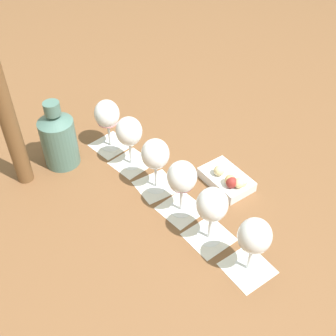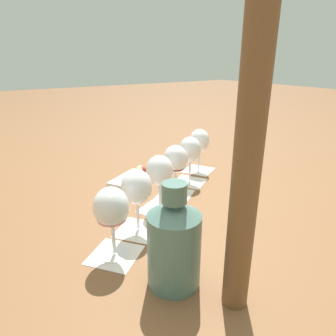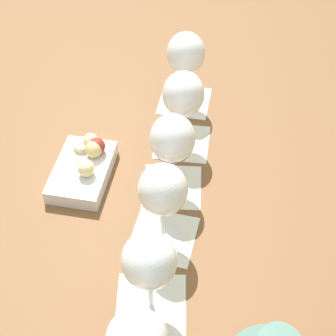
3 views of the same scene
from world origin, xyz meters
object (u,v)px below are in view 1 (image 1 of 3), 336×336
object	(u,v)px
wine_glass_5	(254,238)
ceramic_vase	(58,138)
wine_glass_1	(129,134)
wine_glass_2	(155,156)
wine_glass_0	(107,116)
snack_dish	(227,179)
wine_glass_4	(212,207)
wine_glass_3	(182,179)

from	to	relation	value
wine_glass_5	ceramic_vase	world-z (taller)	ceramic_vase
wine_glass_1	ceramic_vase	size ratio (longest dim) A/B	0.77
wine_glass_1	ceramic_vase	bearing A→B (deg)	-98.51
wine_glass_2	wine_glass_0	bearing A→B (deg)	-147.53
wine_glass_5	snack_dish	size ratio (longest dim) A/B	0.92
wine_glass_0	wine_glass_2	xyz separation A→B (m)	(0.20, 0.13, -0.00)
wine_glass_2	wine_glass_4	world-z (taller)	same
wine_glass_3	wine_glass_2	bearing A→B (deg)	-148.32
wine_glass_1	wine_glass_2	bearing A→B (deg)	31.50
wine_glass_2	wine_glass_5	xyz separation A→B (m)	(0.30, 0.19, 0.00)
wine_glass_1	wine_glass_2	distance (m)	0.13
ceramic_vase	snack_dish	size ratio (longest dim) A/B	1.20
wine_glass_0	wine_glass_4	bearing A→B (deg)	31.56
wine_glass_1	ceramic_vase	xyz separation A→B (m)	(-0.03, -0.21, -0.02)
wine_glass_0	wine_glass_5	distance (m)	0.60
wine_glass_1	wine_glass_2	world-z (taller)	same
wine_glass_2	ceramic_vase	distance (m)	0.31
wine_glass_1	wine_glass_2	xyz separation A→B (m)	(0.11, 0.07, -0.00)
wine_glass_5	snack_dish	xyz separation A→B (m)	(-0.29, 0.01, -0.09)
wine_glass_5	snack_dish	world-z (taller)	wine_glass_5
wine_glass_5	ceramic_vase	bearing A→B (deg)	-133.41
wine_glass_0	wine_glass_5	size ratio (longest dim) A/B	1.00
wine_glass_2	snack_dish	size ratio (longest dim) A/B	0.92
wine_glass_1	snack_dish	size ratio (longest dim) A/B	0.92
wine_glass_0	ceramic_vase	xyz separation A→B (m)	(0.06, -0.14, -0.02)
wine_glass_3	wine_glass_5	size ratio (longest dim) A/B	1.00
wine_glass_0	wine_glass_4	distance (m)	0.47
wine_glass_5	ceramic_vase	distance (m)	0.64
wine_glass_1	wine_glass_4	size ratio (longest dim) A/B	1.00
wine_glass_0	wine_glass_1	world-z (taller)	same
wine_glass_0	snack_dish	xyz separation A→B (m)	(0.22, 0.33, -0.09)
wine_glass_0	wine_glass_3	size ratio (longest dim) A/B	1.00
wine_glass_3	snack_dish	world-z (taller)	wine_glass_3
wine_glass_2	wine_glass_4	distance (m)	0.23
wine_glass_1	snack_dish	distance (m)	0.31
ceramic_vase	wine_glass_1	bearing A→B (deg)	81.49
ceramic_vase	wine_glass_2	bearing A→B (deg)	63.00
wine_glass_0	wine_glass_3	world-z (taller)	same
wine_glass_3	snack_dish	distance (m)	0.19
wine_glass_1	wine_glass_3	bearing A→B (deg)	31.59
wine_glass_2	wine_glass_5	size ratio (longest dim) A/B	1.00
wine_glass_0	wine_glass_4	xyz separation A→B (m)	(0.40, 0.25, -0.00)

